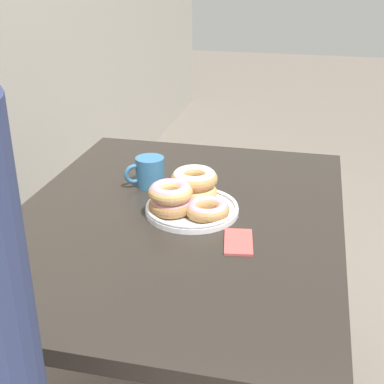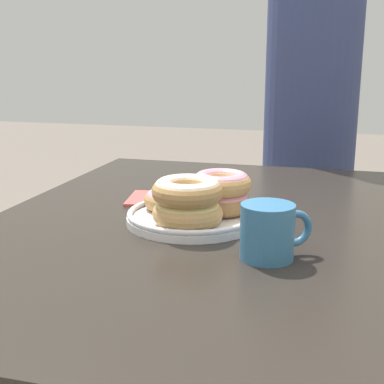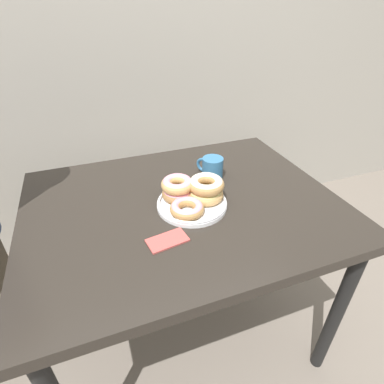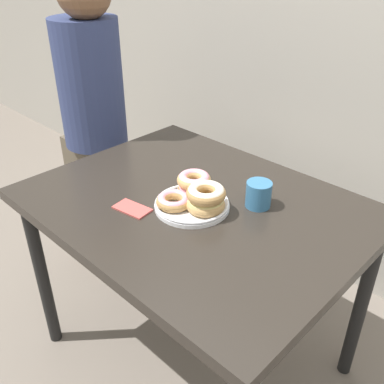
{
  "view_description": "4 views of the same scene",
  "coord_description": "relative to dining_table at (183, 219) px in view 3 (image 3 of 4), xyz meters",
  "views": [
    {
      "loc": [
        -1.22,
        -0.11,
        1.4
      ],
      "look_at": [
        0.02,
        0.18,
        0.83
      ],
      "focal_mm": 50.0,
      "sensor_mm": 36.0,
      "label": 1
    },
    {
      "loc": [
        0.96,
        0.43,
        1.07
      ],
      "look_at": [
        0.02,
        0.18,
        0.83
      ],
      "focal_mm": 50.0,
      "sensor_mm": 36.0,
      "label": 2
    },
    {
      "loc": [
        -0.28,
        -0.63,
        1.39
      ],
      "look_at": [
        0.02,
        0.18,
        0.83
      ],
      "focal_mm": 28.0,
      "sensor_mm": 36.0,
      "label": 3
    },
    {
      "loc": [
        0.85,
        -0.68,
        1.53
      ],
      "look_at": [
        0.02,
        0.18,
        0.83
      ],
      "focal_mm": 40.0,
      "sensor_mm": 36.0,
      "label": 4
    }
  ],
  "objects": [
    {
      "name": "ground_plane",
      "position": [
        0.0,
        -0.22,
        -0.68
      ],
      "size": [
        14.0,
        14.0,
        0.0
      ],
      "primitive_type": "plane",
      "color": "#70665B"
    },
    {
      "name": "wall_back",
      "position": [
        0.0,
        0.91,
        0.62
      ],
      "size": [
        8.0,
        0.05,
        2.6
      ],
      "color": "#9E998E",
      "rests_on": "ground_plane"
    },
    {
      "name": "dining_table",
      "position": [
        0.0,
        0.0,
        0.0
      ],
      "size": [
        1.12,
        0.86,
        0.77
      ],
      "color": "#28231E",
      "rests_on": "ground_plane"
    },
    {
      "name": "donut_plate",
      "position": [
        0.03,
        -0.03,
        0.12
      ],
      "size": [
        0.27,
        0.25,
        0.1
      ],
      "color": "white",
      "rests_on": "dining_table"
    },
    {
      "name": "coffee_mug",
      "position": [
        0.17,
        0.13,
        0.13
      ],
      "size": [
        0.09,
        0.11,
        0.09
      ],
      "color": "teal",
      "rests_on": "dining_table"
    },
    {
      "name": "napkin",
      "position": [
        -0.11,
        -0.18,
        0.08
      ],
      "size": [
        0.13,
        0.09,
        0.01
      ],
      "color": "#BC4C47",
      "rests_on": "dining_table"
    }
  ]
}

